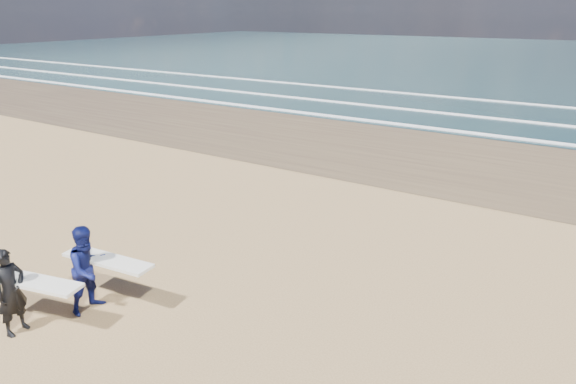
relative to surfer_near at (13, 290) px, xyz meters
The scene contains 2 objects.
surfer_near is the anchor object (origin of this frame).
surfer_far 1.50m from the surfer_near, 68.07° to the left, with size 2.25×1.23×1.96m.
Camera 1 is at (9.44, -4.94, 6.26)m, focal length 32.00 mm.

